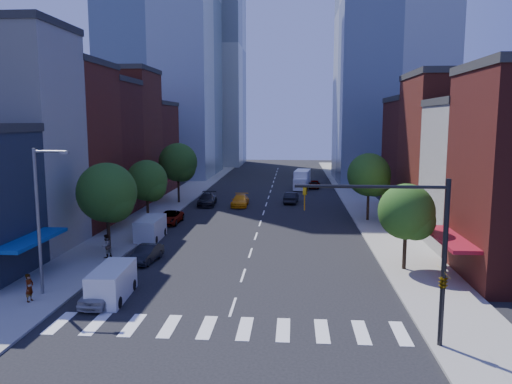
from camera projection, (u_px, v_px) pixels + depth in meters
ground at (233, 307)px, 29.06m from camera, size 220.00×220.00×0.00m
sidewalk_left at (178, 198)px, 69.45m from camera, size 5.00×120.00×0.15m
sidewalk_right at (360, 200)px, 67.61m from camera, size 5.00×120.00×0.15m
crosswalk at (226, 328)px, 26.10m from camera, size 19.00×3.00×0.01m
bldg_left_2 at (48, 149)px, 49.71m from camera, size 12.00×9.00×16.00m
bldg_left_3 at (84, 149)px, 58.17m from camera, size 12.00×8.00×15.00m
bldg_left_4 at (110, 138)px, 66.41m from camera, size 12.00×9.00×17.00m
bldg_left_5 at (133, 149)px, 76.08m from camera, size 12.00×10.00×13.00m
bldg_right_1 at (505, 178)px, 41.46m from camera, size 12.00×8.00×12.00m
bldg_right_2 at (468, 153)px, 50.13m from camera, size 12.00×10.00×15.00m
bldg_right_3 at (439, 156)px, 60.14m from camera, size 12.00×10.00×13.00m
tower_ne at (393, 6)px, 84.51m from camera, size 18.00×20.00×60.00m
tower_far_w at (205, 48)px, 120.17m from camera, size 18.00×18.00×56.00m
traffic_signal at (432, 263)px, 23.29m from camera, size 7.24×2.24×8.00m
streetlight at (41, 212)px, 30.17m from camera, size 2.25×0.25×9.00m
tree_left_near at (108, 195)px, 39.99m from camera, size 4.80×4.80×7.30m
tree_left_mid at (148, 182)px, 50.89m from camera, size 4.20×4.20×6.65m
tree_left_far at (179, 164)px, 64.62m from camera, size 5.00×5.00×7.75m
tree_right_near at (409, 214)px, 35.42m from camera, size 4.00×4.00×6.20m
tree_right_far at (370, 176)px, 53.09m from camera, size 4.60×4.60×7.20m
parked_car_front at (104, 290)px, 29.73m from camera, size 2.02×4.42×1.47m
parked_car_second at (147, 254)px, 38.25m from camera, size 1.79×4.05×1.29m
parked_car_third at (170, 218)px, 52.45m from camera, size 2.28×4.76×1.31m
parked_car_rear at (207, 199)px, 63.73m from camera, size 2.45×5.42×1.54m
cargo_van_near at (111, 284)px, 30.21m from camera, size 2.10×4.73×1.98m
cargo_van_far at (150, 229)px, 45.34m from camera, size 2.02×4.77×2.01m
taxi at (240, 201)px, 63.12m from camera, size 2.03×4.94×1.43m
traffic_car_oncoming at (291, 198)px, 65.48m from camera, size 2.04×4.61×1.47m
traffic_car_far at (315, 184)px, 79.86m from camera, size 2.08×4.14×1.35m
box_truck at (302, 180)px, 79.60m from camera, size 2.92×7.35×2.88m
pedestrian_near at (29, 288)px, 29.44m from camera, size 0.47×0.65×1.68m
pedestrian_far at (106, 246)px, 38.88m from camera, size 1.01×1.11×1.84m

